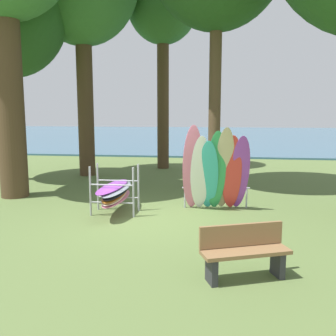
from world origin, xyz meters
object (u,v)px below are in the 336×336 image
park_bench (244,251)px  board_storage_rack (115,192)px  tree_far_left_back (8,9)px  tree_deep_back (163,5)px  leaning_board_pile (216,172)px

park_bench → board_storage_rack: bearing=130.9°
tree_far_left_back → board_storage_rack: tree_far_left_back is taller
tree_deep_back → tree_far_left_back: bearing=-143.9°
tree_far_left_back → park_bench: (8.00, -7.67, -5.73)m
leaning_board_pile → board_storage_rack: leaning_board_pile is taller
tree_far_left_back → tree_deep_back: 6.34m
leaning_board_pile → board_storage_rack: size_ratio=1.07×
leaning_board_pile → park_bench: bearing=-83.2°
board_storage_rack → park_bench: 4.62m
tree_deep_back → board_storage_rack: 10.24m
board_storage_rack → leaning_board_pile: bearing=14.1°
leaning_board_pile → board_storage_rack: bearing=-165.9°
tree_deep_back → park_bench: bearing=-75.5°
tree_far_left_back → tree_deep_back: (5.07, 3.69, 0.91)m
board_storage_rack → tree_deep_back: bearing=89.3°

